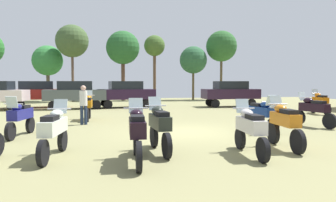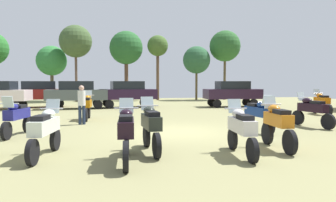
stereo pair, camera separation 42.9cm
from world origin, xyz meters
The scene contains 22 objects.
ground_plane centered at (0.00, 0.00, 0.01)m, with size 44.00×52.00×0.02m.
motorcycle_1 centered at (-4.05, 4.50, 0.75)m, with size 0.62×2.18×1.49m.
motorcycle_3 centered at (-1.48, -3.35, 0.75)m, with size 0.62×2.14×1.50m.
motorcycle_4 centered at (5.75, 0.51, 0.75)m, with size 0.78×2.22×1.49m.
motorcycle_5 centered at (0.83, -4.06, 0.73)m, with size 0.62×2.18×1.45m.
motorcycle_6 centered at (-2.15, -4.34, 0.76)m, with size 0.62×2.31×1.51m.
motorcycle_7 centered at (2.90, -0.41, 0.73)m, with size 0.66×2.17×1.44m.
motorcycle_8 centered at (9.46, 5.30, 0.75)m, with size 0.62×2.19×1.50m.
motorcycle_9 centered at (2.15, -3.44, 0.76)m, with size 0.62×2.13×1.51m.
motorcycle_10 centered at (-5.96, -0.14, 0.73)m, with size 0.64×2.23×1.45m.
motorcycle_12 centered at (-4.20, -3.53, 0.74)m, with size 0.62×2.25×1.45m.
car_1 centered at (6.18, 11.63, 1.19)m, with size 4.32×1.85×2.00m.
car_2 centered at (-8.64, 13.29, 1.19)m, with size 4.57×2.62×2.00m.
car_3 centered at (-1.95, 12.24, 1.19)m, with size 4.55×2.55×2.00m.
car_4 centered at (-5.59, 11.52, 1.19)m, with size 4.50×2.34×2.00m.
person_1 centered at (-4.10, 2.72, 1.06)m, with size 0.37×0.37×1.77m.
tree_1 centered at (8.82, 21.53, 5.88)m, with size 3.38×3.38×7.58m.
tree_2 centered at (-6.93, 20.57, 5.98)m, with size 3.22×3.22×7.60m.
tree_3 centered at (-9.56, 21.91, 4.12)m, with size 3.06×3.06×5.67m.
tree_4 centered at (-1.93, 21.93, 5.55)m, with size 3.52×3.52×7.35m.
tree_6 centered at (5.58, 21.32, 4.33)m, with size 2.95×2.95×5.80m.
tree_8 centered at (1.41, 21.68, 5.70)m, with size 2.22×2.22×6.93m.
Camera 2 is at (-2.20, -11.80, 1.93)m, focal length 33.44 mm.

